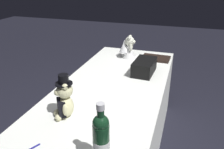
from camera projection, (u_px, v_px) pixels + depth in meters
The scene contains 7 objects.
reception_table at pixel (112, 122), 2.06m from camera, with size 2.00×0.84×0.73m, color white.
teddy_bear_groom at pixel (64, 100), 1.45m from camera, with size 0.13×0.14×0.30m.
teddy_bear_bride at pixel (128, 48), 2.49m from camera, with size 0.15×0.19×0.25m.
champagne_bottle at pixel (101, 139), 1.09m from camera, with size 0.08×0.08×0.33m.
signing_pen at pixel (30, 149), 1.22m from camera, with size 0.12×0.07×0.01m.
gift_case_black at pixel (144, 67), 2.13m from camera, with size 0.31×0.19×0.13m.
guestbook at pixel (156, 58), 2.49m from camera, with size 0.19×0.29×0.02m, color black.
Camera 1 is at (1.63, 0.53, 1.59)m, focal length 37.18 mm.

